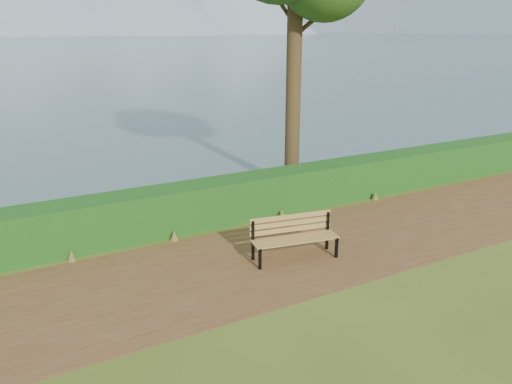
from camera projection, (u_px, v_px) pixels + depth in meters
ground at (266, 267)px, 9.49m from camera, size 140.00×140.00×0.00m
path at (259, 261)px, 9.74m from camera, size 40.00×3.40×0.01m
hedge at (210, 203)px, 11.50m from camera, size 32.00×0.85×1.00m
bench at (294, 234)px, 9.77m from camera, size 1.77×0.79×0.86m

